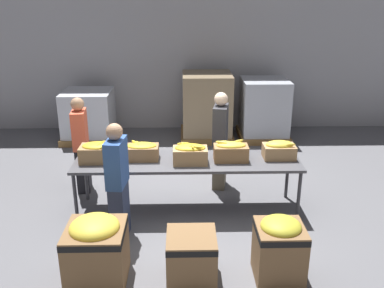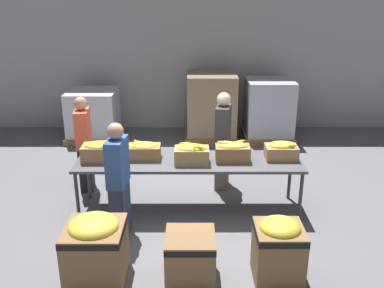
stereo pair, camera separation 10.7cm
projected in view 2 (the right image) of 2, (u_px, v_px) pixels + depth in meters
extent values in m
plane|color=slate|center=(187.00, 209.00, 6.39)|extent=(30.00, 30.00, 0.00)
cube|color=#A8A8AD|center=(188.00, 41.00, 9.48)|extent=(16.00, 0.08, 4.00)
cube|color=#4C4C51|center=(187.00, 162.00, 6.13)|extent=(3.22, 0.81, 0.04)
cylinder|color=#38383D|center=(75.00, 197.00, 5.93)|extent=(0.05, 0.05, 0.74)
cylinder|color=#38383D|center=(299.00, 197.00, 5.94)|extent=(0.05, 0.05, 0.74)
cylinder|color=#38383D|center=(87.00, 177.00, 6.58)|extent=(0.05, 0.05, 0.74)
cylinder|color=#38383D|center=(288.00, 176.00, 6.59)|extent=(0.05, 0.05, 0.74)
cube|color=#A37A4C|center=(98.00, 153.00, 6.07)|extent=(0.49, 0.33, 0.23)
ellipsoid|color=gold|center=(97.00, 145.00, 6.03)|extent=(0.41, 0.29, 0.09)
ellipsoid|color=gold|center=(104.00, 145.00, 5.94)|extent=(0.11, 0.19, 0.04)
ellipsoid|color=gold|center=(103.00, 144.00, 6.01)|extent=(0.16, 0.06, 0.04)
ellipsoid|color=gold|center=(102.00, 143.00, 6.03)|extent=(0.13, 0.22, 0.05)
cube|color=olive|center=(142.00, 152.00, 6.15)|extent=(0.47, 0.30, 0.20)
ellipsoid|color=yellow|center=(142.00, 145.00, 6.11)|extent=(0.42, 0.26, 0.07)
ellipsoid|color=yellow|center=(138.00, 143.00, 6.12)|extent=(0.08, 0.19, 0.04)
ellipsoid|color=yellow|center=(135.00, 142.00, 6.17)|extent=(0.13, 0.16, 0.05)
cube|color=tan|center=(190.00, 156.00, 5.99)|extent=(0.48, 0.30, 0.22)
ellipsoid|color=gold|center=(190.00, 148.00, 5.95)|extent=(0.43, 0.26, 0.09)
ellipsoid|color=gold|center=(192.00, 146.00, 5.89)|extent=(0.07, 0.16, 0.04)
ellipsoid|color=gold|center=(183.00, 144.00, 6.01)|extent=(0.18, 0.06, 0.04)
ellipsoid|color=gold|center=(196.00, 147.00, 5.86)|extent=(0.22, 0.10, 0.04)
ellipsoid|color=gold|center=(184.00, 145.00, 5.97)|extent=(0.12, 0.16, 0.05)
cube|color=olive|center=(231.00, 153.00, 6.07)|extent=(0.48, 0.27, 0.22)
ellipsoid|color=yellow|center=(231.00, 146.00, 6.03)|extent=(0.41, 0.22, 0.09)
ellipsoid|color=yellow|center=(221.00, 143.00, 6.02)|extent=(0.18, 0.11, 0.04)
ellipsoid|color=yellow|center=(238.00, 142.00, 6.08)|extent=(0.19, 0.14, 0.05)
ellipsoid|color=yellow|center=(225.00, 142.00, 6.07)|extent=(0.18, 0.07, 0.05)
ellipsoid|color=yellow|center=(239.00, 143.00, 6.06)|extent=(0.08, 0.18, 0.04)
cube|color=tan|center=(279.00, 152.00, 6.16)|extent=(0.46, 0.30, 0.20)
ellipsoid|color=yellow|center=(280.00, 145.00, 6.12)|extent=(0.40, 0.24, 0.11)
ellipsoid|color=yellow|center=(284.00, 143.00, 6.13)|extent=(0.22, 0.10, 0.04)
ellipsoid|color=yellow|center=(291.00, 145.00, 6.03)|extent=(0.15, 0.04, 0.04)
cube|color=#2D3856|center=(119.00, 210.00, 5.60)|extent=(0.23, 0.37, 0.74)
cube|color=#2D5199|center=(115.00, 162.00, 5.37)|extent=(0.25, 0.44, 0.61)
sphere|color=tan|center=(113.00, 131.00, 5.23)|extent=(0.21, 0.21, 0.21)
cube|color=black|center=(85.00, 168.00, 6.91)|extent=(0.23, 0.37, 0.73)
cube|color=#EA5B3D|center=(81.00, 129.00, 6.68)|extent=(0.25, 0.43, 0.60)
sphere|color=tan|center=(79.00, 104.00, 6.54)|extent=(0.21, 0.21, 0.21)
cube|color=#6B604C|center=(220.00, 165.00, 6.99)|extent=(0.26, 0.39, 0.75)
cube|color=#333338|center=(221.00, 125.00, 6.76)|extent=(0.29, 0.46, 0.62)
sphere|color=beige|center=(222.00, 99.00, 6.61)|extent=(0.21, 0.21, 0.21)
cube|color=olive|center=(94.00, 253.00, 4.74)|extent=(0.64, 0.64, 0.66)
cube|color=black|center=(92.00, 232.00, 4.65)|extent=(0.65, 0.65, 0.07)
ellipsoid|color=yellow|center=(92.00, 226.00, 4.63)|extent=(0.55, 0.55, 0.22)
cube|color=olive|center=(189.00, 257.00, 4.77)|extent=(0.55, 0.55, 0.55)
cube|color=black|center=(189.00, 240.00, 4.69)|extent=(0.55, 0.55, 0.07)
cube|color=olive|center=(276.00, 253.00, 4.75)|extent=(0.53, 0.53, 0.65)
cube|color=black|center=(278.00, 232.00, 4.66)|extent=(0.53, 0.53, 0.07)
ellipsoid|color=gold|center=(278.00, 227.00, 4.64)|extent=(0.45, 0.45, 0.18)
cube|color=olive|center=(209.00, 135.00, 9.42)|extent=(1.12, 1.12, 0.13)
cube|color=#897556|center=(210.00, 103.00, 9.18)|extent=(1.03, 1.03, 1.29)
cube|color=olive|center=(265.00, 135.00, 9.39)|extent=(1.06, 1.06, 0.13)
cube|color=#B2B7C1|center=(267.00, 107.00, 9.17)|extent=(0.97, 0.97, 1.16)
cube|color=olive|center=(93.00, 135.00, 9.38)|extent=(1.11, 1.11, 0.13)
cube|color=silver|center=(92.00, 112.00, 9.20)|extent=(1.02, 1.02, 0.93)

